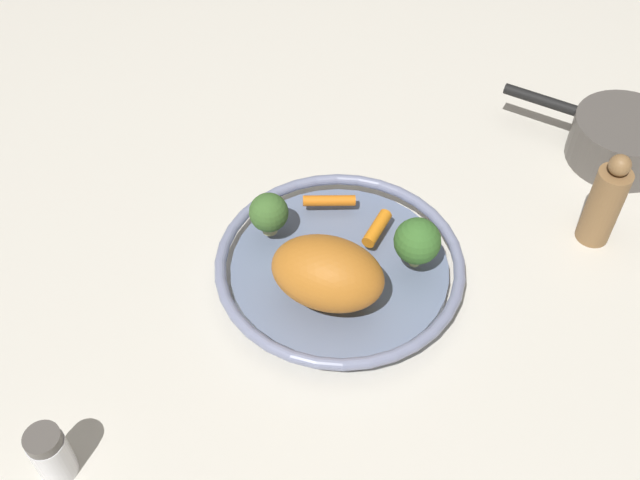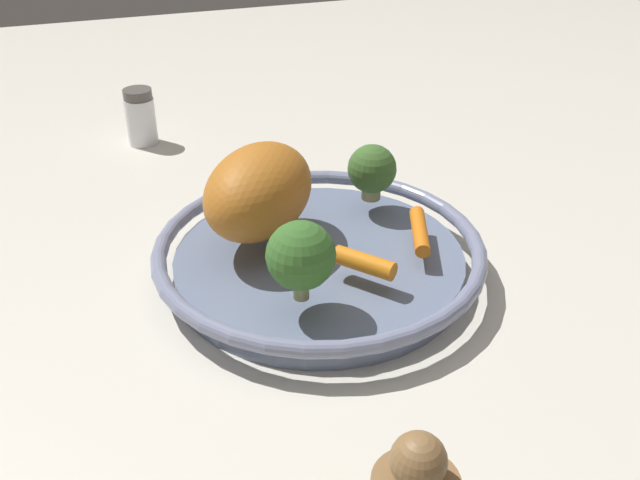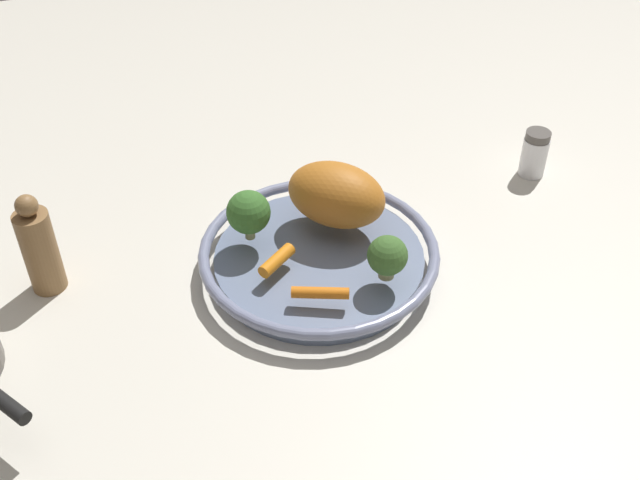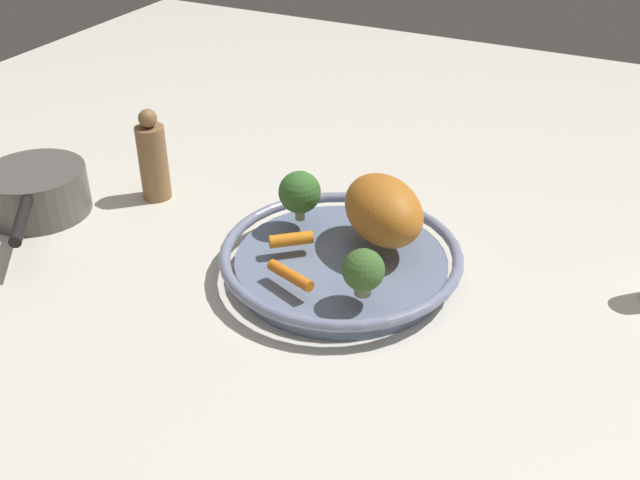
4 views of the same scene
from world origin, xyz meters
The scene contains 10 objects.
ground_plane centered at (0.00, 0.00, 0.00)m, with size 2.09×2.09×0.00m, color silver.
serving_bowl centered at (0.00, 0.00, 0.02)m, with size 0.31×0.31×0.04m.
roast_chicken_piece centered at (0.04, 0.05, 0.08)m, with size 0.13×0.09×0.08m, color #C06F23.
baby_carrot_left centered at (-0.02, -0.09, 0.05)m, with size 0.01×0.01×0.07m, color orange.
baby_carrot_near_rim centered at (-0.06, -0.02, 0.05)m, with size 0.02×0.02×0.06m, color orange.
broccoli_floret_edge centered at (0.06, -0.08, 0.07)m, with size 0.05×0.05×0.06m.
broccoli_floret_mid centered at (-0.08, 0.04, 0.08)m, with size 0.06×0.06×0.07m.
salt_shaker centered at (0.37, 0.12, 0.04)m, with size 0.04×0.04×0.07m.
pepper_mill centered at (-0.34, 0.06, 0.06)m, with size 0.04×0.04×0.14m.
saucepan centered at (-0.47, -0.05, 0.03)m, with size 0.19×0.22×0.07m.
Camera 1 is at (0.25, 0.54, 0.75)m, focal length 42.10 mm.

